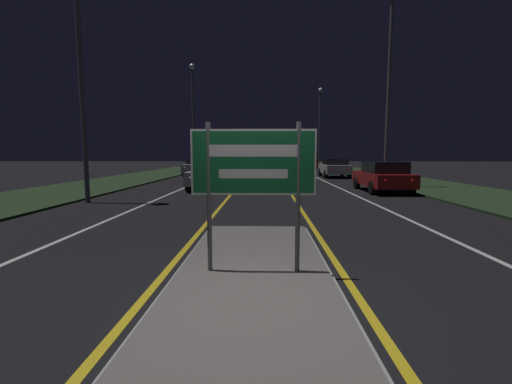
{
  "coord_description": "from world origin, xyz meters",
  "views": [
    {
      "loc": [
        0.17,
        -4.12,
        1.84
      ],
      "look_at": [
        0.0,
        2.33,
        1.12
      ],
      "focal_mm": 24.0,
      "sensor_mm": 36.0,
      "label": 1
    }
  ],
  "objects_px": {
    "highway_sign": "(253,169)",
    "car_receding_1": "(334,167)",
    "streetlight_left_far": "(193,107)",
    "car_receding_2": "(289,164)",
    "car_receding_0": "(383,176)",
    "car_approaching_1": "(197,166)",
    "car_receding_3": "(310,162)",
    "streetlight_right_far": "(320,119)",
    "streetlight_right_near": "(389,73)",
    "streetlight_left_near": "(78,17)",
    "car_approaching_0": "(210,174)"
  },
  "relations": [
    {
      "from": "highway_sign",
      "to": "car_receding_1",
      "type": "height_order",
      "value": "highway_sign"
    },
    {
      "from": "car_receding_2",
      "to": "car_approaching_1",
      "type": "xyz_separation_m",
      "value": [
        -8.42,
        -8.67,
        0.05
      ]
    },
    {
      "from": "car_receding_2",
      "to": "car_receding_3",
      "type": "distance_m",
      "value": 7.78
    },
    {
      "from": "highway_sign",
      "to": "car_approaching_1",
      "type": "bearing_deg",
      "value": 103.04
    },
    {
      "from": "car_receding_2",
      "to": "car_receding_3",
      "type": "height_order",
      "value": "car_receding_3"
    },
    {
      "from": "highway_sign",
      "to": "car_receding_3",
      "type": "distance_m",
      "value": 40.4
    },
    {
      "from": "streetlight_left_far",
      "to": "streetlight_right_far",
      "type": "bearing_deg",
      "value": 35.3
    },
    {
      "from": "car_receding_0",
      "to": "car_receding_2",
      "type": "height_order",
      "value": "car_receding_0"
    },
    {
      "from": "highway_sign",
      "to": "car_receding_3",
      "type": "height_order",
      "value": "highway_sign"
    },
    {
      "from": "streetlight_right_near",
      "to": "car_receding_1",
      "type": "relative_size",
      "value": 2.44
    },
    {
      "from": "streetlight_right_far",
      "to": "car_approaching_0",
      "type": "distance_m",
      "value": 25.0
    },
    {
      "from": "streetlight_left_near",
      "to": "car_receding_1",
      "type": "xyz_separation_m",
      "value": [
        12.1,
        14.28,
        -5.91
      ]
    },
    {
      "from": "highway_sign",
      "to": "car_receding_1",
      "type": "distance_m",
      "value": 22.64
    },
    {
      "from": "streetlight_left_far",
      "to": "streetlight_right_far",
      "type": "distance_m",
      "value": 15.82
    },
    {
      "from": "highway_sign",
      "to": "car_approaching_0",
      "type": "relative_size",
      "value": 0.49
    },
    {
      "from": "car_receding_1",
      "to": "highway_sign",
      "type": "bearing_deg",
      "value": -104.33
    },
    {
      "from": "streetlight_right_far",
      "to": "car_receding_3",
      "type": "relative_size",
      "value": 1.96
    },
    {
      "from": "car_receding_0",
      "to": "car_receding_3",
      "type": "relative_size",
      "value": 0.89
    },
    {
      "from": "car_receding_0",
      "to": "car_receding_3",
      "type": "distance_m",
      "value": 28.2
    },
    {
      "from": "streetlight_left_far",
      "to": "car_receding_0",
      "type": "distance_m",
      "value": 19.91
    },
    {
      "from": "car_approaching_0",
      "to": "car_approaching_1",
      "type": "bearing_deg",
      "value": 104.38
    },
    {
      "from": "car_receding_1",
      "to": "car_approaching_1",
      "type": "xyz_separation_m",
      "value": [
        -11.2,
        2.26,
        -0.02
      ]
    },
    {
      "from": "streetlight_right_near",
      "to": "car_approaching_1",
      "type": "height_order",
      "value": "streetlight_right_near"
    },
    {
      "from": "car_receding_0",
      "to": "highway_sign",
      "type": "bearing_deg",
      "value": -116.61
    },
    {
      "from": "car_approaching_0",
      "to": "streetlight_left_near",
      "type": "bearing_deg",
      "value": -125.21
    },
    {
      "from": "streetlight_left_far",
      "to": "car_receding_2",
      "type": "relative_size",
      "value": 2.07
    },
    {
      "from": "highway_sign",
      "to": "streetlight_right_far",
      "type": "xyz_separation_m",
      "value": [
        6.54,
        35.65,
        4.22
      ]
    },
    {
      "from": "streetlight_right_far",
      "to": "car_receding_2",
      "type": "relative_size",
      "value": 1.97
    },
    {
      "from": "car_receding_0",
      "to": "car_approaching_0",
      "type": "relative_size",
      "value": 0.95
    },
    {
      "from": "car_receding_1",
      "to": "car_approaching_1",
      "type": "distance_m",
      "value": 11.43
    },
    {
      "from": "streetlight_left_near",
      "to": "streetlight_right_far",
      "type": "distance_m",
      "value": 30.91
    },
    {
      "from": "streetlight_right_far",
      "to": "car_receding_0",
      "type": "distance_m",
      "value": 24.44
    },
    {
      "from": "streetlight_right_near",
      "to": "car_receding_3",
      "type": "bearing_deg",
      "value": 91.4
    },
    {
      "from": "car_receding_3",
      "to": "car_approaching_0",
      "type": "bearing_deg",
      "value": -108.0
    },
    {
      "from": "streetlight_left_near",
      "to": "car_approaching_0",
      "type": "distance_m",
      "value": 8.82
    },
    {
      "from": "car_approaching_0",
      "to": "car_approaching_1",
      "type": "height_order",
      "value": "car_approaching_0"
    },
    {
      "from": "streetlight_left_far",
      "to": "car_receding_0",
      "type": "xyz_separation_m",
      "value": [
        12.26,
        -14.76,
        -5.32
      ]
    },
    {
      "from": "car_approaching_1",
      "to": "streetlight_right_near",
      "type": "bearing_deg",
      "value": -40.51
    },
    {
      "from": "streetlight_right_far",
      "to": "car_approaching_1",
      "type": "xyz_separation_m",
      "value": [
        -12.14,
        -11.46,
        -5.08
      ]
    },
    {
      "from": "car_receding_0",
      "to": "streetlight_left_far",
      "type": "bearing_deg",
      "value": 129.72
    },
    {
      "from": "highway_sign",
      "to": "streetlight_left_near",
      "type": "height_order",
      "value": "streetlight_left_near"
    },
    {
      "from": "car_receding_0",
      "to": "car_approaching_1",
      "type": "xyz_separation_m",
      "value": [
        -11.49,
        12.44,
        -0.0
      ]
    },
    {
      "from": "car_approaching_0",
      "to": "streetlight_right_far",
      "type": "bearing_deg",
      "value": 67.75
    },
    {
      "from": "highway_sign",
      "to": "streetlight_right_near",
      "type": "distance_m",
      "value": 15.87
    },
    {
      "from": "streetlight_right_near",
      "to": "car_approaching_1",
      "type": "bearing_deg",
      "value": 139.49
    },
    {
      "from": "car_approaching_1",
      "to": "car_receding_3",
      "type": "bearing_deg",
      "value": 53.57
    },
    {
      "from": "streetlight_right_near",
      "to": "car_receding_2",
      "type": "height_order",
      "value": "streetlight_right_near"
    },
    {
      "from": "car_receding_0",
      "to": "car_approaching_0",
      "type": "distance_m",
      "value": 8.7
    },
    {
      "from": "highway_sign",
      "to": "car_receding_2",
      "type": "xyz_separation_m",
      "value": [
        2.82,
        32.86,
        -0.91
      ]
    },
    {
      "from": "streetlight_left_far",
      "to": "car_receding_2",
      "type": "height_order",
      "value": "streetlight_left_far"
    }
  ]
}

